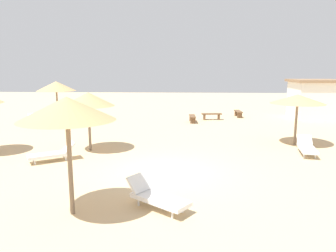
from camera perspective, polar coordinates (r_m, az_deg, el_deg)
ground_plane at (r=11.76m, az=-0.77°, el=-8.38°), size 80.00×80.00×0.00m
parasol_0 at (r=16.85m, az=22.44°, el=4.49°), size 2.65×2.65×2.53m
parasol_1 at (r=8.21m, az=-17.86°, el=2.91°), size 2.42×2.42×3.09m
parasol_2 at (r=14.90m, az=-14.26°, el=4.70°), size 2.40×2.40×2.72m
parasol_3 at (r=22.89m, az=-19.59°, el=6.74°), size 2.61×2.61×2.95m
lounger_0 at (r=15.44m, az=23.85°, el=-3.52°), size 0.98×1.98×0.71m
lounger_1 at (r=8.83m, az=-2.15°, el=-12.64°), size 1.87×1.62×0.79m
lounger_2 at (r=13.92m, az=-20.12°, el=-4.69°), size 1.92×1.56×0.75m
lounger_3 at (r=22.84m, az=-23.04°, el=0.78°), size 1.52×1.92×0.79m
bench_0 at (r=25.70m, az=12.61°, el=2.38°), size 0.45×1.51×0.49m
bench_1 at (r=22.61m, az=4.44°, el=1.54°), size 0.46×1.51×0.49m
bench_2 at (r=23.90m, az=7.91°, el=1.95°), size 1.53×0.56×0.49m
beach_cabana at (r=26.95m, az=24.98°, el=4.53°), size 3.64×3.52×2.98m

